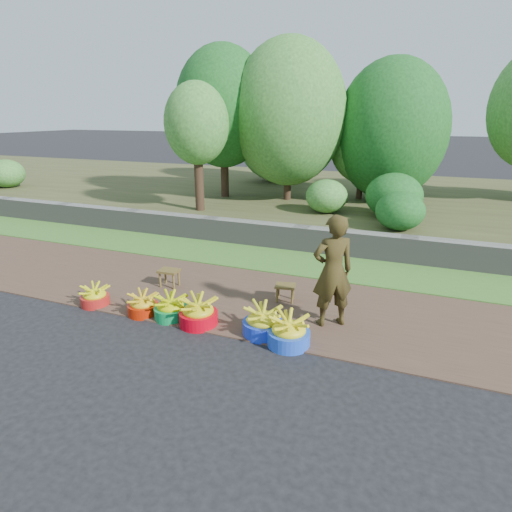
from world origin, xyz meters
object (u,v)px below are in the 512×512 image
at_px(basin_f, 289,332).
at_px(basin_a, 95,296).
at_px(stool_right, 285,288).
at_px(basin_e, 263,322).
at_px(stool_left, 169,273).
at_px(basin_b, 143,305).
at_px(vendor_woman, 333,271).
at_px(basin_c, 171,308).
at_px(basin_d, 198,313).

bearing_deg(basin_f, basin_a, 179.21).
bearing_deg(stool_right, basin_e, -87.65).
bearing_deg(stool_left, basin_b, -78.88).
bearing_deg(stool_right, basin_b, -146.84).
bearing_deg(basin_b, vendor_woman, 14.50).
height_order(basin_f, vendor_woman, vendor_woman).
bearing_deg(basin_b, basin_a, -179.36).
height_order(basin_e, stool_right, basin_e).
height_order(basin_c, basin_e, basin_e).
height_order(basin_a, stool_left, basin_a).
bearing_deg(stool_left, basin_c, -56.57).
bearing_deg(basin_c, basin_a, -177.88).
bearing_deg(vendor_woman, stool_left, -40.32).
bearing_deg(stool_right, vendor_woman, -31.52).
bearing_deg(basin_a, basin_e, 1.86).
bearing_deg(stool_right, basin_a, -156.07).
relative_size(basin_a, basin_d, 0.80).
height_order(basin_e, basin_f, basin_f).
relative_size(basin_c, vendor_woman, 0.31).
xyz_separation_m(basin_a, basin_e, (2.79, 0.09, 0.04)).
distance_m(basin_d, stool_left, 1.55).
xyz_separation_m(basin_c, vendor_woman, (2.23, 0.66, 0.66)).
relative_size(basin_c, basin_f, 0.88).
relative_size(basin_a, vendor_woman, 0.28).
height_order(basin_a, vendor_woman, vendor_woman).
distance_m(basin_c, stool_left, 1.22).
xyz_separation_m(stool_right, vendor_woman, (0.84, -0.51, 0.58)).
bearing_deg(basin_e, basin_f, -18.13).
relative_size(basin_d, basin_f, 0.99).
height_order(basin_c, stool_right, basin_c).
distance_m(basin_b, stool_right, 2.21).
xyz_separation_m(basin_d, basin_f, (1.37, -0.06, 0.00)).
xyz_separation_m(basin_a, basin_c, (1.36, 0.05, 0.02)).
bearing_deg(basin_d, stool_left, 137.76).
distance_m(basin_b, vendor_woman, 2.86).
height_order(basin_d, stool_left, basin_d).
height_order(basin_a, basin_b, basin_b).
height_order(basin_b, basin_f, basin_f).
distance_m(stool_left, vendor_woman, 2.97).
distance_m(basin_c, vendor_woman, 2.41).
bearing_deg(basin_f, basin_b, 178.65).
distance_m(basin_e, stool_left, 2.32).
height_order(basin_c, basin_d, basin_d).
relative_size(stool_right, vendor_woman, 0.22).
relative_size(basin_a, stool_right, 1.25).
height_order(basin_b, basin_e, basin_e).
xyz_separation_m(basin_a, basin_b, (0.90, 0.01, 0.01)).
distance_m(basin_a, basin_b, 0.90).
distance_m(basin_e, stool_right, 1.13).
relative_size(basin_a, basin_e, 0.80).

